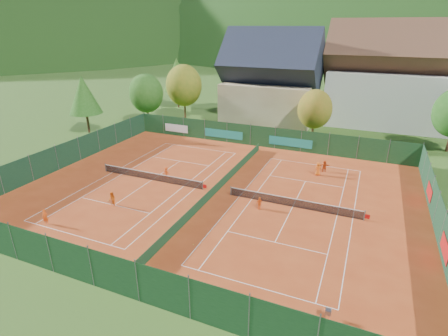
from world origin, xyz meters
TOP-DOWN VIEW (x-y plane):
  - ground at (0.00, 0.00)m, footprint 600.00×600.00m
  - clay_pad at (0.00, 0.00)m, footprint 40.00×32.00m
  - court_markings_left at (-8.00, 0.00)m, footprint 11.03×23.83m
  - court_markings_right at (8.00, 0.00)m, footprint 11.03×23.83m
  - tennis_net_left at (-7.85, 0.00)m, footprint 13.30×0.10m
  - tennis_net_right at (8.15, 0.00)m, footprint 13.30×0.10m
  - court_divider at (0.00, 0.00)m, footprint 0.03×28.80m
  - fence_north at (-0.46, 15.99)m, footprint 40.00×0.10m
  - fence_south at (0.00, -16.00)m, footprint 40.00×0.04m
  - fence_west at (-20.00, 0.00)m, footprint 0.04×32.00m
  - fence_east at (20.00, 0.05)m, footprint 0.09×32.00m
  - chalet at (-3.00, 30.00)m, footprint 16.20×12.00m
  - hotel_block_a at (16.00, 36.00)m, footprint 21.60×11.00m
  - tree_west_front at (-22.00, 20.00)m, footprint 5.72×5.72m
  - tree_west_mid at (-18.00, 26.00)m, footprint 6.44×6.44m
  - tree_west_back at (-24.00, 34.00)m, footprint 5.60×5.60m
  - tree_center at (6.00, 22.00)m, footprint 5.01×5.01m
  - tree_west_side at (-28.00, 12.00)m, footprint 5.04×5.04m
  - mountain_backdrop at (28.54, 233.48)m, footprint 820.00×530.00m
  - ball_hopper at (12.95, -12.86)m, footprint 0.34×0.34m
  - loose_ball_0 at (-9.11, -5.95)m, footprint 0.07×0.07m
  - loose_ball_1 at (2.12, -9.27)m, footprint 0.07×0.07m
  - player_left_near at (-11.26, -11.43)m, footprint 0.59×0.48m
  - player_left_mid at (-8.03, -6.53)m, footprint 0.85×0.77m
  - player_left_far at (-6.80, 1.25)m, footprint 0.85×0.50m
  - player_right_near at (5.16, -1.64)m, footprint 0.69×0.74m
  - player_right_far_a at (8.94, 8.72)m, footprint 0.92×0.85m
  - player_right_far_b at (9.48, 10.08)m, footprint 1.36×0.77m

SIDE VIEW (x-z plane):
  - mountain_backdrop at x=28.54m, z-range -160.64..81.36m
  - ground at x=0.00m, z-range -0.02..-0.02m
  - clay_pad at x=0.00m, z-range 0.00..0.01m
  - court_markings_left at x=-8.00m, z-range 0.01..0.01m
  - court_markings_right at x=8.00m, z-range 0.01..0.01m
  - loose_ball_0 at x=-9.11m, z-range 0.00..0.07m
  - loose_ball_1 at x=2.12m, z-range 0.00..0.07m
  - court_divider at x=0.00m, z-range 0.00..1.00m
  - tennis_net_left at x=-7.85m, z-range 0.00..1.02m
  - tennis_net_right at x=8.15m, z-range 0.00..1.02m
  - ball_hopper at x=12.95m, z-range 0.16..0.96m
  - player_right_near at x=5.16m, z-range 0.00..1.22m
  - player_left_far at x=-6.80m, z-range 0.00..1.30m
  - player_left_near at x=-11.26m, z-range 0.00..1.38m
  - player_right_far_b at x=9.48m, z-range 0.00..1.40m
  - player_left_mid at x=-8.03m, z-range 0.00..1.43m
  - player_right_far_a at x=8.94m, z-range 0.00..1.58m
  - fence_north at x=-0.46m, z-range -0.03..2.97m
  - fence_east at x=20.00m, z-range -0.02..2.98m
  - fence_south at x=0.00m, z-range 0.00..3.00m
  - fence_west at x=-20.00m, z-range 0.00..3.00m
  - tree_center at x=6.00m, z-range 0.92..8.52m
  - tree_west_front at x=-22.00m, z-range 1.05..9.74m
  - tree_west_side at x=-28.00m, z-range 1.56..10.56m
  - tree_west_mid at x=-18.00m, z-range 1.18..10.96m
  - chalet at x=-3.00m, z-range -1.38..14.62m
  - tree_west_back at x=-24.00m, z-range 1.74..11.74m
  - hotel_block_a at x=16.00m, z-range -1.24..16.01m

